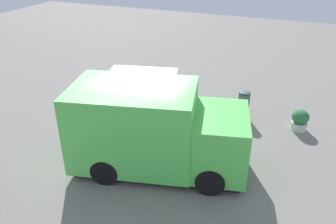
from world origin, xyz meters
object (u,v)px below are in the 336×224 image
planter_flowering_near (137,86)px  planter_flowering_far (300,120)px  food_truck (154,131)px  trash_bin (243,104)px

planter_flowering_near → planter_flowering_far: 6.40m
planter_flowering_near → planter_flowering_far: size_ratio=0.91×
food_truck → planter_flowering_far: bearing=135.0°
planter_flowering_near → food_truck: bearing=32.3°
planter_flowering_near → planter_flowering_far: (0.58, 6.37, 0.01)m
food_truck → trash_bin: (-3.82, 1.74, -0.61)m
planter_flowering_far → trash_bin: size_ratio=0.70×
planter_flowering_far → trash_bin: 1.94m
food_truck → planter_flowering_near: (-4.26, -2.70, -0.77)m
trash_bin → planter_flowering_near: bearing=-95.7°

